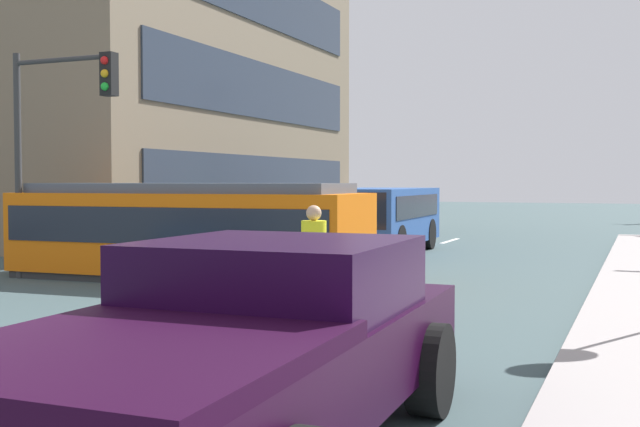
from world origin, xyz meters
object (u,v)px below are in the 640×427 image
streetcar_tram (189,229)px  parked_sedan_furthest (362,215)px  pickup_truck_parked (248,348)px  parked_sedan_far (281,223)px  pedestrian_crossing (314,256)px  city_bus (374,216)px  traffic_light_mast (56,119)px  parked_sedan_mid (169,233)px

streetcar_tram → parked_sedan_furthest: streetcar_tram is taller
pickup_truck_parked → parked_sedan_far: (-8.64, 18.51, -0.17)m
parked_sedan_far → parked_sedan_furthest: size_ratio=0.99×
pickup_truck_parked → parked_sedan_far: size_ratio=1.17×
pedestrian_crossing → parked_sedan_far: bearing=117.5°
streetcar_tram → parked_sedan_furthest: (-2.21, 16.77, -0.39)m
city_bus → traffic_light_mast: traffic_light_mast is taller
streetcar_tram → pedestrian_crossing: 5.63m
city_bus → pedestrian_crossing: (2.67, -10.48, -0.10)m
pickup_truck_parked → pedestrian_crossing: bearing=108.1°
parked_sedan_far → parked_sedan_furthest: bearing=86.8°
city_bus → parked_sedan_furthest: city_bus is taller
city_bus → parked_sedan_mid: size_ratio=1.37×
streetcar_tram → parked_sedan_mid: bearing=128.5°
streetcar_tram → city_bus: (1.68, 6.91, 0.02)m
pickup_truck_parked → parked_sedan_furthest: size_ratio=1.16×
pickup_truck_parked → traffic_light_mast: size_ratio=1.09×
parked_sedan_mid → traffic_light_mast: bearing=-80.4°
parked_sedan_mid → city_bus: bearing=31.4°
pickup_truck_parked → parked_sedan_far: 20.43m
streetcar_tram → parked_sedan_far: streetcar_tram is taller
city_bus → parked_sedan_far: 5.17m
city_bus → parked_sedan_far: city_bus is taller
pedestrian_crossing → parked_sedan_mid: bearing=134.9°
city_bus → parked_sedan_furthest: size_ratio=1.27×
parked_sedan_mid → traffic_light_mast: traffic_light_mast is taller
city_bus → pickup_truck_parked: (4.36, -15.64, -0.24)m
parked_sedan_mid → parked_sedan_furthest: 12.84m
streetcar_tram → traffic_light_mast: bearing=-149.7°
streetcar_tram → pickup_truck_parked: 10.62m
parked_sedan_mid → parked_sedan_furthest: same height
parked_sedan_far → traffic_light_mast: traffic_light_mast is taller
parked_sedan_far → city_bus: bearing=-33.8°
streetcar_tram → parked_sedan_furthest: 16.92m
parked_sedan_furthest → city_bus: bearing=-68.4°
streetcar_tram → pickup_truck_parked: streetcar_tram is taller
traffic_light_mast → parked_sedan_far: bearing=91.7°
pedestrian_crossing → parked_sedan_far: (-6.95, 13.35, -0.32)m
city_bus → parked_sedan_mid: city_bus is taller
parked_sedan_mid → parked_sedan_far: (0.56, 5.82, 0.00)m
streetcar_tram → parked_sedan_furthest: size_ratio=1.71×
pedestrian_crossing → traffic_light_mast: 7.35m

